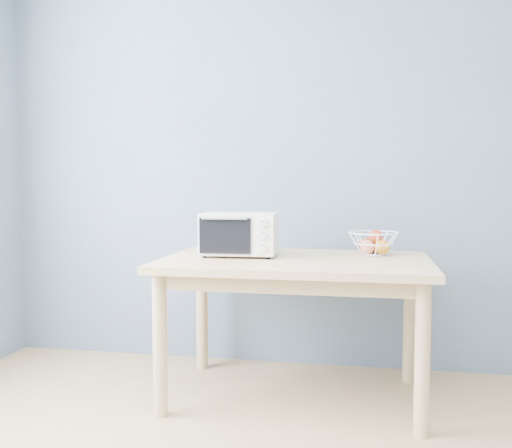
# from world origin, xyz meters

# --- Properties ---
(room) EXTENTS (4.01, 4.51, 2.61)m
(room) POSITION_xyz_m (0.00, 0.00, 1.30)
(room) COLOR tan
(room) RESTS_ON ground
(dining_table) EXTENTS (1.40, 0.90, 0.75)m
(dining_table) POSITION_xyz_m (-0.03, 1.66, 0.65)
(dining_table) COLOR #D9BF82
(dining_table) RESTS_ON ground
(toaster_oven) EXTENTS (0.41, 0.31, 0.24)m
(toaster_oven) POSITION_xyz_m (-0.36, 1.70, 0.87)
(toaster_oven) COLOR white
(toaster_oven) RESTS_ON dining_table
(fruit_basket) EXTENTS (0.32, 0.32, 0.14)m
(fruit_basket) POSITION_xyz_m (0.37, 1.88, 0.82)
(fruit_basket) COLOR white
(fruit_basket) RESTS_ON dining_table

